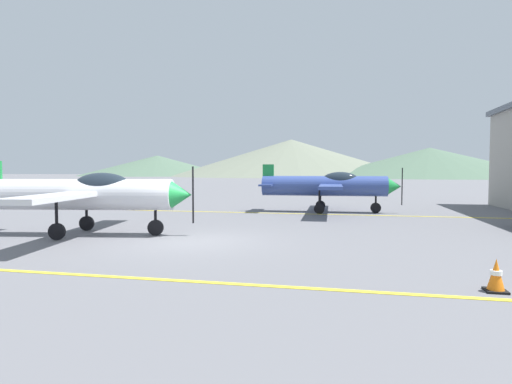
% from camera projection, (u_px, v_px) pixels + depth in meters
% --- Properties ---
extents(ground_plane, '(400.00, 400.00, 0.00)m').
position_uv_depth(ground_plane, '(194.00, 241.00, 12.75)').
color(ground_plane, slate).
extents(apron_line_near, '(80.00, 0.16, 0.01)m').
position_uv_depth(apron_line_near, '(115.00, 277.00, 8.45)').
color(apron_line_near, yellow).
rests_on(apron_line_near, ground_plane).
extents(apron_line_far, '(80.00, 0.16, 0.01)m').
position_uv_depth(apron_line_far, '(255.00, 213.00, 21.24)').
color(apron_line_far, yellow).
rests_on(apron_line_far, ground_plane).
extents(airplane_near, '(7.19, 8.23, 2.46)m').
position_uv_depth(airplane_near, '(86.00, 193.00, 13.90)').
color(airplane_near, silver).
rests_on(airplane_near, ground_plane).
extents(airplane_mid, '(7.12, 8.21, 2.46)m').
position_uv_depth(airplane_mid, '(329.00, 185.00, 21.55)').
color(airplane_mid, '#33478C').
rests_on(airplane_mid, ground_plane).
extents(traffic_cone_front, '(0.36, 0.36, 0.59)m').
position_uv_depth(traffic_cone_front, '(496.00, 276.00, 7.42)').
color(traffic_cone_front, black).
rests_on(traffic_cone_front, ground_plane).
extents(hill_left, '(62.45, 62.45, 8.30)m').
position_uv_depth(hill_left, '(157.00, 166.00, 173.62)').
color(hill_left, '#4C6651').
rests_on(hill_left, ground_plane).
extents(hill_centerleft, '(89.30, 89.30, 13.68)m').
position_uv_depth(hill_centerleft, '(291.00, 158.00, 156.98)').
color(hill_centerleft, slate).
rests_on(hill_centerleft, ground_plane).
extents(hill_centerright, '(69.61, 69.61, 9.22)m').
position_uv_depth(hill_centerright, '(429.00, 163.00, 130.76)').
color(hill_centerright, '#4C6651').
rests_on(hill_centerright, ground_plane).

